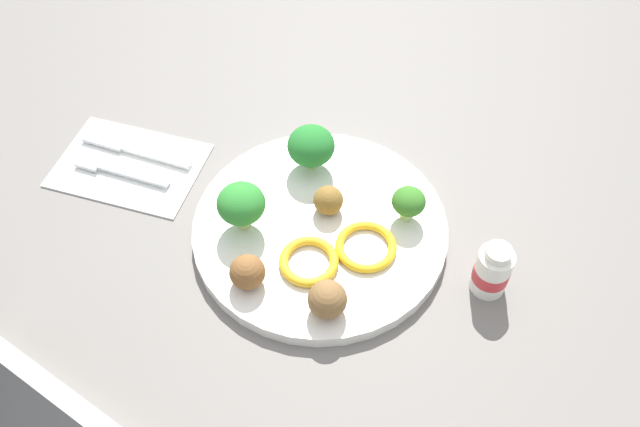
{
  "coord_description": "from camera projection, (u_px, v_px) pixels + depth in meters",
  "views": [
    {
      "loc": [
        -0.18,
        0.41,
        0.61
      ],
      "look_at": [
        0.0,
        0.0,
        0.04
      ],
      "focal_mm": 38.23,
      "sensor_mm": 36.0,
      "label": 1
    }
  ],
  "objects": [
    {
      "name": "napkin",
      "position": [
        131.0,
        163.0,
        0.82
      ],
      "size": [
        0.18,
        0.14,
        0.01
      ],
      "primitive_type": "cube",
      "rotation": [
        0.0,
        0.0,
        0.12
      ],
      "color": "white",
      "rests_on": "ground_plane"
    },
    {
      "name": "ground_plane",
      "position": [
        320.0,
        233.0,
        0.76
      ],
      "size": [
        4.0,
        4.0,
        0.0
      ],
      "primitive_type": "plane",
      "color": "slate"
    },
    {
      "name": "meatball_far_rim",
      "position": [
        247.0,
        272.0,
        0.69
      ],
      "size": [
        0.04,
        0.04,
        0.04
      ],
      "primitive_type": "sphere",
      "color": "brown",
      "rests_on": "plate"
    },
    {
      "name": "knife",
      "position": [
        131.0,
        148.0,
        0.83
      ],
      "size": [
        0.15,
        0.02,
        0.01
      ],
      "color": "white",
      "rests_on": "napkin"
    },
    {
      "name": "pepper_ring_center",
      "position": [
        366.0,
        247.0,
        0.72
      ],
      "size": [
        0.09,
        0.09,
        0.01
      ],
      "primitive_type": "torus",
      "rotation": [
        0.0,
        0.0,
        5.51
      ],
      "color": "yellow",
      "rests_on": "plate"
    },
    {
      "name": "fork",
      "position": [
        117.0,
        169.0,
        0.81
      ],
      "size": [
        0.12,
        0.03,
        0.01
      ],
      "color": "silver",
      "rests_on": "napkin"
    },
    {
      "name": "broccoli_floret_back_left",
      "position": [
        409.0,
        202.0,
        0.73
      ],
      "size": [
        0.04,
        0.04,
        0.04
      ],
      "color": "#A8D077",
      "rests_on": "plate"
    },
    {
      "name": "pepper_ring_front_right",
      "position": [
        309.0,
        261.0,
        0.71
      ],
      "size": [
        0.09,
        0.09,
        0.01
      ],
      "primitive_type": "torus",
      "rotation": [
        0.0,
        0.0,
        2.65
      ],
      "color": "yellow",
      "rests_on": "plate"
    },
    {
      "name": "meatball_mid_right",
      "position": [
        330.0,
        201.0,
        0.74
      ],
      "size": [
        0.03,
        0.03,
        0.03
      ],
      "primitive_type": "sphere",
      "color": "brown",
      "rests_on": "plate"
    },
    {
      "name": "broccoli_floret_far_rim",
      "position": [
        311.0,
        146.0,
        0.77
      ],
      "size": [
        0.05,
        0.05,
        0.06
      ],
      "color": "#A1C668",
      "rests_on": "plate"
    },
    {
      "name": "broccoli_floret_front_left",
      "position": [
        241.0,
        204.0,
        0.72
      ],
      "size": [
        0.05,
        0.05,
        0.06
      ],
      "color": "#A9C570",
      "rests_on": "plate"
    },
    {
      "name": "yogurt_bottle",
      "position": [
        492.0,
        271.0,
        0.69
      ],
      "size": [
        0.04,
        0.04,
        0.07
      ],
      "color": "white",
      "rests_on": "ground_plane"
    },
    {
      "name": "plate",
      "position": [
        320.0,
        229.0,
        0.75
      ],
      "size": [
        0.28,
        0.28,
        0.02
      ],
      "primitive_type": "cylinder",
      "color": "white",
      "rests_on": "ground_plane"
    },
    {
      "name": "meatball_back_left",
      "position": [
        327.0,
        299.0,
        0.66
      ],
      "size": [
        0.04,
        0.04,
        0.04
      ],
      "primitive_type": "sphere",
      "color": "brown",
      "rests_on": "plate"
    }
  ]
}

